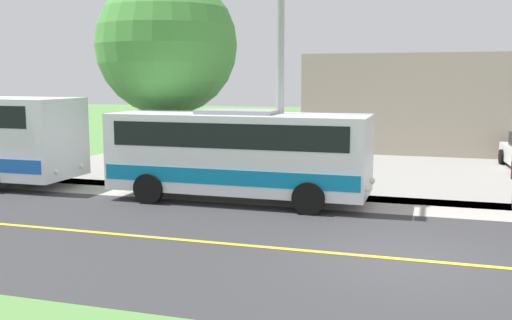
# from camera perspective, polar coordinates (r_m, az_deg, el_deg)

# --- Properties ---
(ground_plane) EXTENTS (120.00, 120.00, 0.00)m
(ground_plane) POSITION_cam_1_polar(r_m,az_deg,el_deg) (12.43, 14.28, -9.38)
(ground_plane) COLOR #548442
(road_surface) EXTENTS (8.00, 100.00, 0.01)m
(road_surface) POSITION_cam_1_polar(r_m,az_deg,el_deg) (12.43, 14.28, -9.37)
(road_surface) COLOR #333335
(road_surface) RESTS_ON ground
(sidewalk) EXTENTS (2.40, 100.00, 0.01)m
(sidewalk) POSITION_cam_1_polar(r_m,az_deg,el_deg) (17.46, 15.13, -4.37)
(sidewalk) COLOR #9E9991
(sidewalk) RESTS_ON ground
(parking_lot_surface) EXTENTS (14.00, 36.00, 0.01)m
(parking_lot_surface) POSITION_cam_1_polar(r_m,az_deg,el_deg) (24.67, 22.70, -1.14)
(parking_lot_surface) COLOR gray
(parking_lot_surface) RESTS_ON ground
(road_centre_line) EXTENTS (0.16, 100.00, 0.00)m
(road_centre_line) POSITION_cam_1_polar(r_m,az_deg,el_deg) (12.42, 14.28, -9.34)
(road_centre_line) COLOR gold
(road_centre_line) RESTS_ON ground
(shuttle_bus_front) EXTENTS (2.60, 7.80, 2.73)m
(shuttle_bus_front) POSITION_cam_1_polar(r_m,az_deg,el_deg) (17.39, -1.71, 0.89)
(shuttle_bus_front) COLOR white
(shuttle_bus_front) RESTS_ON ground
(street_light_pole) EXTENTS (1.97, 0.24, 8.93)m
(street_light_pole) POSITION_cam_1_polar(r_m,az_deg,el_deg) (17.37, 2.29, 12.03)
(street_light_pole) COLOR #9E9EA3
(street_light_pole) RESTS_ON ground
(tree_curbside) EXTENTS (5.00, 5.00, 7.31)m
(tree_curbside) POSITION_cam_1_polar(r_m,az_deg,el_deg) (21.38, -8.67, 10.98)
(tree_curbside) COLOR brown
(tree_curbside) RESTS_ON ground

